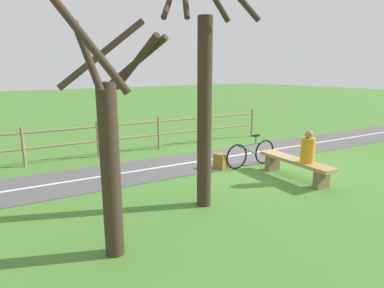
# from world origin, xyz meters

# --- Properties ---
(ground_plane) EXTENTS (80.00, 80.00, 0.00)m
(ground_plane) POSITION_xyz_m (0.00, 0.00, 0.00)
(ground_plane) COLOR #477A2D
(paved_path) EXTENTS (5.86, 35.99, 0.02)m
(paved_path) POSITION_xyz_m (1.26, 4.00, 0.01)
(paved_path) COLOR #565454
(paved_path) RESTS_ON ground_plane
(path_centre_line) EXTENTS (3.62, 31.82, 0.00)m
(path_centre_line) POSITION_xyz_m (1.26, 4.00, 0.02)
(path_centre_line) COLOR silver
(path_centre_line) RESTS_ON paved_path
(bench) EXTENTS (2.05, 0.60, 0.48)m
(bench) POSITION_xyz_m (-1.51, 0.35, 0.34)
(bench) COLOR #A88456
(bench) RESTS_ON ground_plane
(person_seated) EXTENTS (0.34, 0.34, 0.75)m
(person_seated) POSITION_xyz_m (-1.84, 0.39, 0.80)
(person_seated) COLOR orange
(person_seated) RESTS_ON bench
(bicycle) EXTENTS (0.16, 1.65, 0.86)m
(bicycle) POSITION_xyz_m (-0.20, 0.50, 0.36)
(bicycle) COLOR black
(bicycle) RESTS_ON ground_plane
(backpack) EXTENTS (0.36, 0.35, 0.40)m
(backpack) POSITION_xyz_m (0.14, 1.28, 0.20)
(backpack) COLOR olive
(backpack) RESTS_ON ground_plane
(fence_roadside) EXTENTS (1.50, 15.80, 1.08)m
(fence_roadside) POSITION_xyz_m (3.31, 5.45, 0.64)
(fence_roadside) COLOR #847051
(fence_roadside) RESTS_ON ground_plane
(tree_far_right) EXTENTS (1.50, 1.49, 3.46)m
(tree_far_right) POSITION_xyz_m (-2.07, 5.12, 1.57)
(tree_far_right) COLOR #38281E
(tree_far_right) RESTS_ON ground_plane
(tree_far_left) EXTENTS (1.60, 1.47, 4.51)m
(tree_far_left) POSITION_xyz_m (-1.49, 3.12, 2.05)
(tree_far_left) COLOR #38281E
(tree_far_left) RESTS_ON ground_plane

